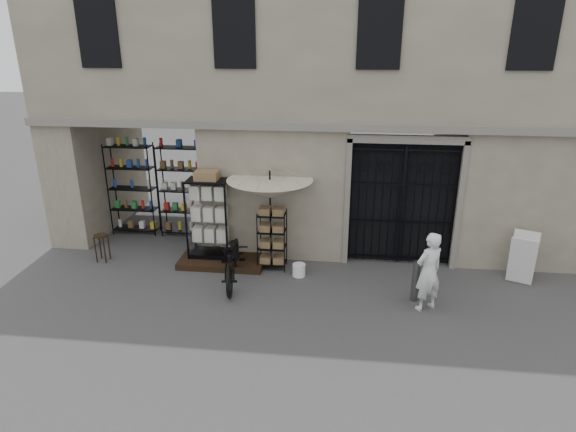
# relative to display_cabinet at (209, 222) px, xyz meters

# --- Properties ---
(ground) EXTENTS (80.00, 80.00, 0.00)m
(ground) POSITION_rel_display_cabinet_xyz_m (2.70, -1.73, -0.99)
(ground) COLOR black
(ground) RESTS_ON ground
(main_building) EXTENTS (14.00, 4.00, 9.00)m
(main_building) POSITION_rel_display_cabinet_xyz_m (2.70, 2.27, 3.51)
(main_building) COLOR gray
(main_building) RESTS_ON ground
(shop_recess) EXTENTS (3.00, 1.70, 3.00)m
(shop_recess) POSITION_rel_display_cabinet_xyz_m (-1.80, 1.07, 0.51)
(shop_recess) COLOR black
(shop_recess) RESTS_ON ground
(shop_shelving) EXTENTS (2.70, 0.50, 2.50)m
(shop_shelving) POSITION_rel_display_cabinet_xyz_m (-1.85, 1.57, 0.26)
(shop_shelving) COLOR black
(shop_shelving) RESTS_ON ground
(iron_gate) EXTENTS (2.50, 0.21, 3.00)m
(iron_gate) POSITION_rel_display_cabinet_xyz_m (4.45, 0.55, 0.50)
(iron_gate) COLOR black
(iron_gate) RESTS_ON ground
(step_platform) EXTENTS (2.00, 0.90, 0.15)m
(step_platform) POSITION_rel_display_cabinet_xyz_m (0.30, -0.18, -0.92)
(step_platform) COLOR black
(step_platform) RESTS_ON ground
(display_cabinet) EXTENTS (0.99, 0.67, 2.04)m
(display_cabinet) POSITION_rel_display_cabinet_xyz_m (0.00, 0.00, 0.00)
(display_cabinet) COLOR black
(display_cabinet) RESTS_ON step_platform
(wire_rack) EXTENTS (0.73, 0.63, 1.41)m
(wire_rack) POSITION_rel_display_cabinet_xyz_m (1.52, -0.21, -0.30)
(wire_rack) COLOR black
(wire_rack) RESTS_ON ground
(market_umbrella) EXTENTS (1.83, 1.86, 2.77)m
(market_umbrella) POSITION_rel_display_cabinet_xyz_m (1.46, -0.03, 1.00)
(market_umbrella) COLOR black
(market_umbrella) RESTS_ON ground
(white_bucket) EXTENTS (0.38, 0.38, 0.28)m
(white_bucket) POSITION_rel_display_cabinet_xyz_m (2.18, -0.55, -0.85)
(white_bucket) COLOR white
(white_bucket) RESTS_ON ground
(bicycle) EXTENTS (0.86, 1.18, 2.10)m
(bicycle) POSITION_rel_display_cabinet_xyz_m (0.78, -0.98, -0.99)
(bicycle) COLOR black
(bicycle) RESTS_ON ground
(wooden_stool) EXTENTS (0.42, 0.42, 0.68)m
(wooden_stool) POSITION_rel_display_cabinet_xyz_m (-2.60, -0.30, -0.64)
(wooden_stool) COLOR black
(wooden_stool) RESTS_ON ground
(steel_bollard) EXTENTS (0.21, 0.21, 0.87)m
(steel_bollard) POSITION_rel_display_cabinet_xyz_m (4.63, -1.36, -0.56)
(steel_bollard) COLOR #595A5A
(steel_bollard) RESTS_ON ground
(shopkeeper) EXTENTS (1.35, 1.69, 0.39)m
(shopkeeper) POSITION_rel_display_cabinet_xyz_m (4.80, -1.68, -0.99)
(shopkeeper) COLOR silver
(shopkeeper) RESTS_ON ground
(easel_sign) EXTENTS (0.72, 0.76, 1.11)m
(easel_sign) POSITION_rel_display_cabinet_xyz_m (7.02, -0.30, -0.42)
(easel_sign) COLOR silver
(easel_sign) RESTS_ON ground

